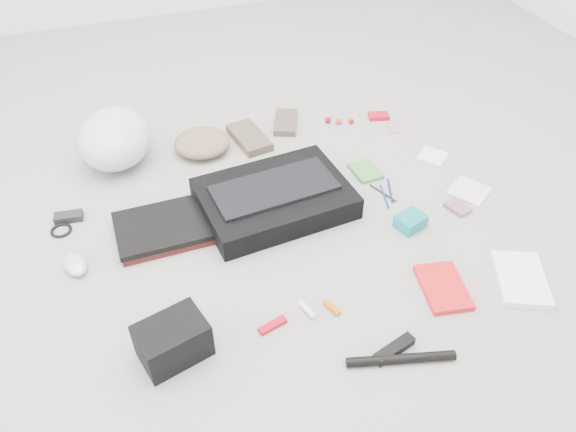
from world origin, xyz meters
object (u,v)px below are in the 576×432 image
object	(u,v)px
camera_bag	(173,341)
laptop	(164,226)
messenger_bag	(275,198)
book_red	(443,287)
accordion_wallet	(411,221)
bike_helmet	(114,138)

from	to	relation	value
camera_bag	laptop	bearing A→B (deg)	68.18
messenger_bag	camera_bag	world-z (taller)	camera_bag
book_red	accordion_wallet	bearing A→B (deg)	91.68
bike_helmet	camera_bag	xyz separation A→B (m)	(0.04, -0.98, -0.04)
bike_helmet	book_red	size ratio (longest dim) A/B	1.78
messenger_bag	book_red	distance (m)	0.66
laptop	accordion_wallet	size ratio (longest dim) A/B	3.38
messenger_bag	laptop	distance (m)	0.40
camera_bag	accordion_wallet	world-z (taller)	camera_bag
book_red	accordion_wallet	xyz separation A→B (m)	(0.04, 0.29, 0.01)
messenger_bag	book_red	size ratio (longest dim) A/B	2.67
messenger_bag	camera_bag	distance (m)	0.68
messenger_bag	camera_bag	bearing A→B (deg)	-137.73
bike_helmet	accordion_wallet	distance (m)	1.17
laptop	accordion_wallet	xyz separation A→B (m)	(0.81, -0.25, -0.01)
accordion_wallet	laptop	bearing A→B (deg)	145.11
book_red	messenger_bag	bearing A→B (deg)	134.33
messenger_bag	accordion_wallet	xyz separation A→B (m)	(0.41, -0.25, -0.02)
messenger_bag	laptop	xyz separation A→B (m)	(-0.40, -0.00, -0.01)
messenger_bag	camera_bag	size ratio (longest dim) A/B	2.80
bike_helmet	messenger_bag	bearing A→B (deg)	-31.32
laptop	bike_helmet	size ratio (longest dim) A/B	0.94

